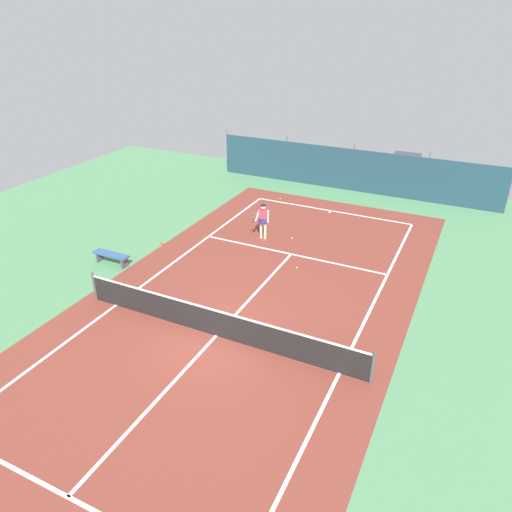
{
  "coord_description": "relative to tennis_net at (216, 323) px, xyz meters",
  "views": [
    {
      "loc": [
        6.64,
        -10.76,
        9.41
      ],
      "look_at": [
        -0.53,
        4.03,
        0.9
      ],
      "focal_mm": 33.71,
      "sensor_mm": 36.0,
      "label": 1
    }
  ],
  "objects": [
    {
      "name": "court_surface",
      "position": [
        0.0,
        0.0,
        -0.51
      ],
      "size": [
        11.02,
        26.6,
        0.01
      ],
      "color": "brown",
      "rests_on": "ground"
    },
    {
      "name": "back_fence",
      "position": [
        -0.0,
        15.95,
        0.16
      ],
      "size": [
        16.3,
        0.98,
        2.7
      ],
      "color": "#1E3D4C",
      "rests_on": "ground"
    },
    {
      "name": "tennis_player",
      "position": [
        -1.78,
        7.32,
        0.45
      ],
      "size": [
        0.69,
        0.77,
        1.64
      ],
      "rotation": [
        0.0,
        0.0,
        3.19
      ],
      "color": "beige",
      "rests_on": "ground"
    },
    {
      "name": "tennis_ball_by_sideline",
      "position": [
        -3.08,
        12.35,
        -0.48
      ],
      "size": [
        0.07,
        0.07,
        0.07
      ],
      "primitive_type": "sphere",
      "color": "#CCDB33",
      "rests_on": "ground"
    },
    {
      "name": "parked_car",
      "position": [
        2.48,
        18.04,
        0.33
      ],
      "size": [
        2.03,
        4.2,
        1.68
      ],
      "rotation": [
        0.0,
        0.0,
        3.14
      ],
      "color": "navy",
      "rests_on": "ground"
    },
    {
      "name": "tennis_ball_near_player",
      "position": [
        0.68,
        5.34,
        -0.48
      ],
      "size": [
        0.07,
        0.07,
        0.07
      ],
      "primitive_type": "sphere",
      "color": "#CCDB33",
      "rests_on": "ground"
    },
    {
      "name": "tennis_ball_midcourt",
      "position": [
        -0.55,
        7.88,
        -0.48
      ],
      "size": [
        0.07,
        0.07,
        0.07
      ],
      "primitive_type": "sphere",
      "color": "#CCDB33",
      "rests_on": "ground"
    },
    {
      "name": "courtside_bench",
      "position": [
        -6.31,
        2.35,
        -0.14
      ],
      "size": [
        1.6,
        0.4,
        0.49
      ],
      "color": "#335184",
      "rests_on": "ground"
    },
    {
      "name": "tennis_net",
      "position": [
        0.0,
        0.0,
        0.0
      ],
      "size": [
        10.12,
        0.1,
        1.1
      ],
      "color": "black",
      "rests_on": "ground"
    },
    {
      "name": "ground_plane",
      "position": [
        0.0,
        0.0,
        -0.51
      ],
      "size": [
        36.0,
        36.0,
        0.0
      ],
      "primitive_type": "plane",
      "color": "#4C8456"
    },
    {
      "name": "water_bottle",
      "position": [
        -5.45,
        4.58,
        -0.39
      ],
      "size": [
        0.08,
        0.08,
        0.24
      ],
      "primitive_type": "cylinder",
      "color": "#D84C38",
      "rests_on": "ground"
    }
  ]
}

